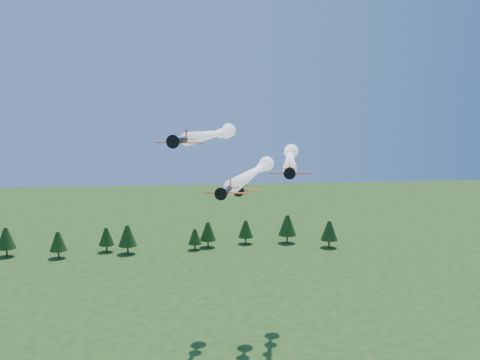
{
  "coord_description": "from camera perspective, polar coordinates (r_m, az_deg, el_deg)",
  "views": [
    {
      "loc": [
        -9.42,
        -94.03,
        53.28
      ],
      "look_at": [
        2.0,
        0.0,
        41.26
      ],
      "focal_mm": 40.0,
      "sensor_mm": 36.0,
      "label": 1
    }
  ],
  "objects": [
    {
      "name": "plane_slot",
      "position": [
        102.87,
        0.03,
        -0.88
      ],
      "size": [
        7.67,
        8.44,
        2.68
      ],
      "rotation": [
        0.0,
        0.0,
        -0.21
      ],
      "color": "black",
      "rests_on": "ground"
    },
    {
      "name": "plane_right",
      "position": [
        123.38,
        5.35,
        2.49
      ],
      "size": [
        16.11,
        53.77,
        3.7
      ],
      "rotation": [
        0.0,
        0.0,
        -0.22
      ],
      "color": "black",
      "rests_on": "ground"
    },
    {
      "name": "plane_lead",
      "position": [
        115.96,
        1.67,
        0.96
      ],
      "size": [
        20.38,
        51.44,
        3.7
      ],
      "rotation": [
        0.0,
        0.0,
        -0.31
      ],
      "color": "black",
      "rests_on": "ground"
    },
    {
      "name": "treeline",
      "position": [
        209.14,
        -9.0,
        -5.73
      ],
      "size": [
        138.88,
        20.8,
        11.55
      ],
      "color": "#382314",
      "rests_on": "ground"
    },
    {
      "name": "plane_left",
      "position": [
        122.09,
        -2.74,
        4.91
      ],
      "size": [
        19.12,
        49.22,
        3.7
      ],
      "rotation": [
        0.0,
        0.0,
        -0.29
      ],
      "color": "black",
      "rests_on": "ground"
    }
  ]
}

